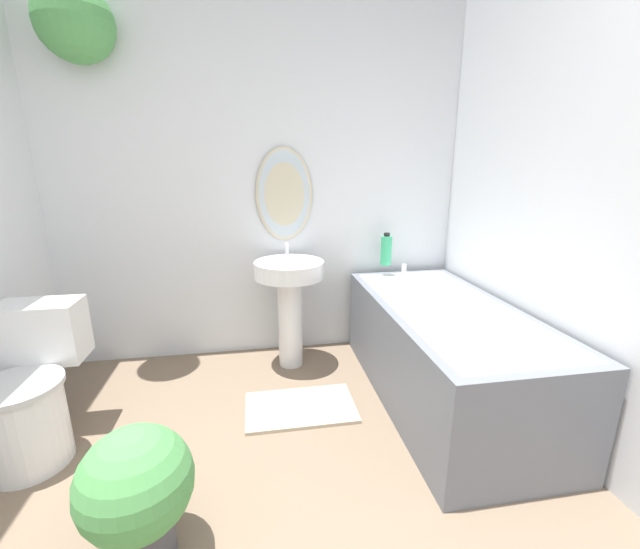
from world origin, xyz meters
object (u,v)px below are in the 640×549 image
object	(u,v)px
toilet	(30,391)
bathtub	(444,351)
potted_plant	(137,490)
shampoo_bottle	(386,250)
pedestal_sink	(290,292)

from	to	relation	value
toilet	bathtub	world-z (taller)	toilet
potted_plant	bathtub	bearing A→B (deg)	27.37
bathtub	shampoo_bottle	xyz separation A→B (m)	(-0.13, 0.69, 0.46)
shampoo_bottle	potted_plant	size ratio (longest dim) A/B	0.45
potted_plant	shampoo_bottle	bearing A→B (deg)	47.30
pedestal_sink	potted_plant	bearing A→B (deg)	-115.84
pedestal_sink	shampoo_bottle	distance (m)	0.76
pedestal_sink	bathtub	distance (m)	1.03
bathtub	pedestal_sink	bearing A→B (deg)	146.50
toilet	shampoo_bottle	size ratio (longest dim) A/B	3.02
bathtub	shampoo_bottle	distance (m)	0.84
toilet	bathtub	size ratio (longest dim) A/B	0.45
shampoo_bottle	toilet	bearing A→B (deg)	-158.28
bathtub	shampoo_bottle	bearing A→B (deg)	100.96
pedestal_sink	shampoo_bottle	size ratio (longest dim) A/B	3.64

